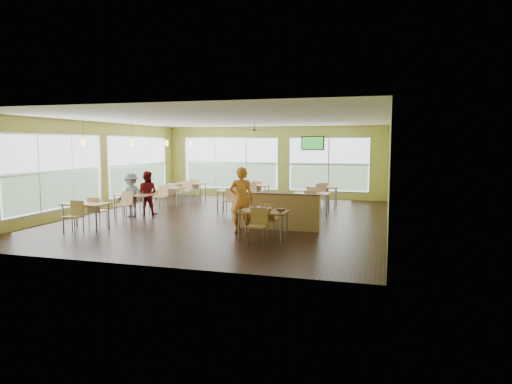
# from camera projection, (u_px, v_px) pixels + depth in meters

# --- Properties ---
(room) EXTENTS (12.00, 12.04, 3.20)m
(room) POSITION_uv_depth(u_px,v_px,m) (228.00, 169.00, 14.74)
(room) COLOR black
(room) RESTS_ON ground
(window_bays) EXTENTS (9.24, 10.24, 2.38)m
(window_bays) POSITION_uv_depth(u_px,v_px,m) (192.00, 167.00, 18.42)
(window_bays) COLOR white
(window_bays) RESTS_ON room
(main_table) EXTENTS (1.22, 1.52, 0.87)m
(main_table) POSITION_uv_depth(u_px,v_px,m) (263.00, 215.00, 11.42)
(main_table) COLOR tan
(main_table) RESTS_ON floor
(half_wall_divider) EXTENTS (2.40, 0.14, 1.04)m
(half_wall_divider) POSITION_uv_depth(u_px,v_px,m) (277.00, 211.00, 12.82)
(half_wall_divider) COLOR tan
(half_wall_divider) RESTS_ON floor
(dining_tables) EXTENTS (6.92, 8.72, 0.87)m
(dining_tables) POSITION_uv_depth(u_px,v_px,m) (217.00, 193.00, 16.77)
(dining_tables) COLOR tan
(dining_tables) RESTS_ON floor
(pendant_lights) EXTENTS (0.11, 7.31, 0.86)m
(pendant_lights) POSITION_uv_depth(u_px,v_px,m) (149.00, 143.00, 16.18)
(pendant_lights) COLOR #2D2119
(pendant_lights) RESTS_ON ceiling
(ceiling_fan) EXTENTS (1.25, 1.25, 0.29)m
(ceiling_fan) POSITION_uv_depth(u_px,v_px,m) (254.00, 130.00, 17.46)
(ceiling_fan) COLOR #2D2119
(ceiling_fan) RESTS_ON ceiling
(tv_backwall) EXTENTS (1.00, 0.07, 0.60)m
(tv_backwall) POSITION_uv_depth(u_px,v_px,m) (313.00, 143.00, 19.78)
(tv_backwall) COLOR black
(tv_backwall) RESTS_ON wall_back
(man_plaid) EXTENTS (0.74, 0.57, 1.81)m
(man_plaid) POSITION_uv_depth(u_px,v_px,m) (241.00, 200.00, 12.37)
(man_plaid) COLOR #FB5C1B
(man_plaid) RESTS_ON floor
(patron_maroon) EXTENTS (0.83, 0.70, 1.50)m
(patron_maroon) POSITION_uv_depth(u_px,v_px,m) (147.00, 193.00, 15.46)
(patron_maroon) COLOR maroon
(patron_maroon) RESTS_ON floor
(patron_grey) EXTENTS (0.98, 0.60, 1.46)m
(patron_grey) POSITION_uv_depth(u_px,v_px,m) (131.00, 195.00, 15.16)
(patron_grey) COLOR slate
(patron_grey) RESTS_ON floor
(cup_blue) EXTENTS (0.09, 0.09, 0.31)m
(cup_blue) POSITION_uv_depth(u_px,v_px,m) (251.00, 208.00, 11.37)
(cup_blue) COLOR white
(cup_blue) RESTS_ON main_table
(cup_yellow) EXTENTS (0.10, 0.10, 0.37)m
(cup_yellow) POSITION_uv_depth(u_px,v_px,m) (259.00, 209.00, 11.24)
(cup_yellow) COLOR white
(cup_yellow) RESTS_ON main_table
(cup_red_near) EXTENTS (0.09, 0.09, 0.32)m
(cup_red_near) POSITION_uv_depth(u_px,v_px,m) (264.00, 209.00, 11.24)
(cup_red_near) COLOR white
(cup_red_near) RESTS_ON main_table
(cup_red_far) EXTENTS (0.09, 0.09, 0.34)m
(cup_red_far) POSITION_uv_depth(u_px,v_px,m) (270.00, 210.00, 11.11)
(cup_red_far) COLOR white
(cup_red_far) RESTS_ON main_table
(food_basket) EXTENTS (0.26, 0.26, 0.06)m
(food_basket) POSITION_uv_depth(u_px,v_px,m) (281.00, 209.00, 11.38)
(food_basket) COLOR black
(food_basket) RESTS_ON main_table
(ketchup_cup) EXTENTS (0.06, 0.06, 0.03)m
(ketchup_cup) POSITION_uv_depth(u_px,v_px,m) (280.00, 212.00, 11.05)
(ketchup_cup) COLOR #A31D00
(ketchup_cup) RESTS_ON main_table
(wrapper_left) EXTENTS (0.17, 0.15, 0.04)m
(wrapper_left) POSITION_uv_depth(u_px,v_px,m) (240.00, 210.00, 11.32)
(wrapper_left) COLOR #9C824B
(wrapper_left) RESTS_ON main_table
(wrapper_mid) EXTENTS (0.25, 0.24, 0.05)m
(wrapper_mid) POSITION_uv_depth(u_px,v_px,m) (262.00, 209.00, 11.45)
(wrapper_mid) COLOR #9C824B
(wrapper_mid) RESTS_ON main_table
(wrapper_right) EXTENTS (0.18, 0.17, 0.04)m
(wrapper_right) POSITION_uv_depth(u_px,v_px,m) (267.00, 212.00, 11.08)
(wrapper_right) COLOR #9C824B
(wrapper_right) RESTS_ON main_table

